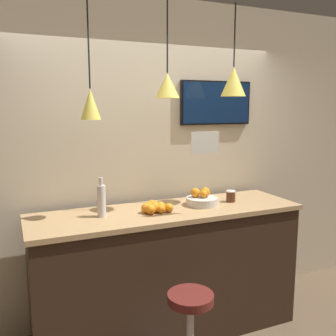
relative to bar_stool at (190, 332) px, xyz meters
name	(u,v)px	position (x,y,z in m)	size (l,w,h in m)	color
back_wall	(149,161)	(0.12, 1.11, 1.03)	(8.00, 0.06, 2.90)	beige
service_counter	(168,272)	(0.12, 0.67, 0.13)	(2.27, 0.66, 1.10)	black
bar_stool	(190,332)	(0.00, 0.00, 0.00)	(0.42, 0.42, 0.70)	#B7B7BC
fruit_bowl	(202,199)	(0.45, 0.69, 0.73)	(0.28, 0.28, 0.15)	beige
orange_pile	(154,207)	(-0.01, 0.65, 0.72)	(0.26, 0.22, 0.09)	orange
juice_bottle	(101,200)	(-0.43, 0.68, 0.81)	(0.07, 0.07, 0.31)	silver
spread_jar	(231,196)	(0.74, 0.68, 0.73)	(0.08, 0.08, 0.10)	#562D19
pendant_lamp_left	(90,103)	(-0.49, 0.68, 1.55)	(0.15, 0.15, 0.95)	black
pendant_lamp_middle	(167,85)	(0.12, 0.68, 1.69)	(0.20, 0.20, 0.79)	black
pendant_lamp_right	(233,81)	(0.74, 0.68, 1.74)	(0.22, 0.22, 0.77)	black
mounted_tv	(216,103)	(0.79, 1.06, 1.56)	(0.74, 0.04, 0.41)	black
hanging_menu_board	(205,143)	(0.32, 0.42, 1.25)	(0.24, 0.01, 0.17)	silver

